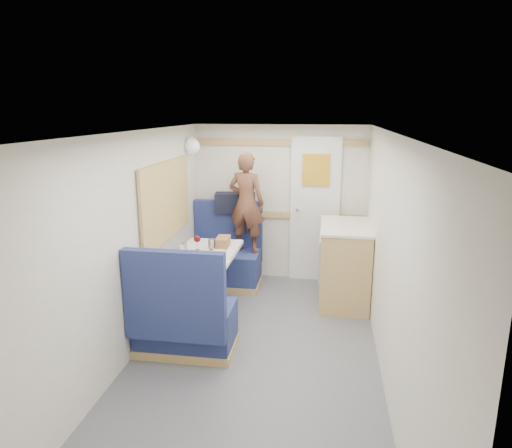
% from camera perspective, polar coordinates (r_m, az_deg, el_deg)
% --- Properties ---
extents(floor, '(4.50, 4.50, 0.00)m').
position_cam_1_polar(floor, '(4.17, -0.49, -17.39)').
color(floor, '#515156').
rests_on(floor, ground).
extents(ceiling, '(4.50, 4.50, 0.00)m').
position_cam_1_polar(ceiling, '(3.56, -0.56, 11.26)').
color(ceiling, silver).
rests_on(ceiling, wall_back).
extents(wall_back, '(2.20, 0.02, 2.00)m').
position_cam_1_polar(wall_back, '(5.90, 3.02, 2.58)').
color(wall_back, silver).
rests_on(wall_back, floor).
extents(wall_left, '(0.02, 4.50, 2.00)m').
position_cam_1_polar(wall_left, '(4.06, -16.05, -3.31)').
color(wall_left, silver).
rests_on(wall_left, floor).
extents(wall_right, '(0.02, 4.50, 2.00)m').
position_cam_1_polar(wall_right, '(3.74, 16.44, -4.86)').
color(wall_right, silver).
rests_on(wall_right, floor).
extents(oak_trim_low, '(2.15, 0.02, 0.08)m').
position_cam_1_polar(oak_trim_low, '(5.92, 2.98, 1.12)').
color(oak_trim_low, tan).
rests_on(oak_trim_low, wall_back).
extents(oak_trim_high, '(2.15, 0.02, 0.08)m').
position_cam_1_polar(oak_trim_high, '(5.78, 3.10, 10.14)').
color(oak_trim_high, tan).
rests_on(oak_trim_high, wall_back).
extents(side_window, '(0.04, 1.30, 0.72)m').
position_cam_1_polar(side_window, '(4.89, -11.19, 2.91)').
color(side_window, '#AFBDA0').
rests_on(side_window, wall_left).
extents(rear_door, '(0.62, 0.12, 1.86)m').
position_cam_1_polar(rear_door, '(5.85, 7.37, 2.10)').
color(rear_door, white).
rests_on(rear_door, wall_back).
extents(dinette_table, '(0.62, 0.92, 0.72)m').
position_cam_1_polar(dinette_table, '(4.94, -6.10, -5.01)').
color(dinette_table, white).
rests_on(dinette_table, floor).
extents(bench_far, '(0.90, 0.59, 1.05)m').
position_cam_1_polar(bench_far, '(5.82, -3.86, -4.74)').
color(bench_far, '#18194D').
rests_on(bench_far, floor).
extents(bench_near, '(0.90, 0.59, 1.05)m').
position_cam_1_polar(bench_near, '(4.28, -9.02, -12.11)').
color(bench_near, '#18194D').
rests_on(bench_near, floor).
extents(ledge, '(0.90, 0.14, 0.04)m').
position_cam_1_polar(ledge, '(5.90, -3.42, 1.38)').
color(ledge, tan).
rests_on(ledge, bench_far).
extents(dome_light, '(0.20, 0.20, 0.20)m').
position_cam_1_polar(dome_light, '(5.61, -8.09, 9.60)').
color(dome_light, white).
rests_on(dome_light, wall_left).
extents(galley_counter, '(0.57, 0.92, 0.92)m').
position_cam_1_polar(galley_counter, '(5.34, 10.95, -4.84)').
color(galley_counter, tan).
rests_on(galley_counter, floor).
extents(person, '(0.50, 0.38, 1.24)m').
position_cam_1_polar(person, '(5.59, -1.21, 2.67)').
color(person, brown).
rests_on(person, bench_far).
extents(duffel_bag, '(0.54, 0.32, 0.24)m').
position_cam_1_polar(duffel_bag, '(5.86, -2.61, 2.71)').
color(duffel_bag, black).
rests_on(duffel_bag, ledge).
extents(tray, '(0.30, 0.35, 0.02)m').
position_cam_1_polar(tray, '(4.55, -5.22, -4.52)').
color(tray, white).
rests_on(tray, dinette_table).
extents(orange_fruit, '(0.07, 0.07, 0.07)m').
position_cam_1_polar(orange_fruit, '(4.56, -5.92, -3.90)').
color(orange_fruit, orange).
rests_on(orange_fruit, tray).
extents(cheese_block, '(0.12, 0.09, 0.04)m').
position_cam_1_polar(cheese_block, '(4.72, -4.77, -3.46)').
color(cheese_block, '#D5CB7B').
rests_on(cheese_block, tray).
extents(wine_glass, '(0.08, 0.08, 0.17)m').
position_cam_1_polar(wine_glass, '(4.86, -7.37, -1.93)').
color(wine_glass, white).
rests_on(wine_glass, dinette_table).
extents(tumbler_left, '(0.08, 0.08, 0.12)m').
position_cam_1_polar(tumbler_left, '(4.77, -9.07, -3.10)').
color(tumbler_left, white).
rests_on(tumbler_left, dinette_table).
extents(tumbler_right, '(0.07, 0.07, 0.11)m').
position_cam_1_polar(tumbler_right, '(4.90, -5.49, -2.55)').
color(tumbler_right, silver).
rests_on(tumbler_right, dinette_table).
extents(beer_glass, '(0.06, 0.06, 0.10)m').
position_cam_1_polar(beer_glass, '(5.04, -3.67, -2.14)').
color(beer_glass, brown).
rests_on(beer_glass, dinette_table).
extents(pepper_grinder, '(0.04, 0.04, 0.09)m').
position_cam_1_polar(pepper_grinder, '(4.98, -5.78, -2.42)').
color(pepper_grinder, black).
rests_on(pepper_grinder, dinette_table).
extents(bread_loaf, '(0.14, 0.25, 0.10)m').
position_cam_1_polar(bread_loaf, '(5.01, -4.16, -2.23)').
color(bread_loaf, brown).
rests_on(bread_loaf, dinette_table).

